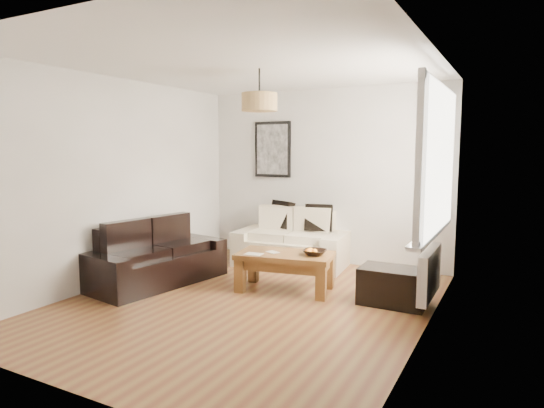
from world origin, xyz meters
The scene contains 21 objects.
floor centered at (0.00, 0.00, 0.00)m, with size 4.50×4.50×0.00m, color brown.
ceiling centered at (0.00, 0.00, 2.60)m, with size 3.80×4.50×0.00m, color white, non-canonical shape.
wall_back centered at (0.00, 2.25, 1.30)m, with size 3.80×0.04×2.60m, color silver, non-canonical shape.
wall_front centered at (0.00, -2.25, 1.30)m, with size 3.80×0.04×2.60m, color silver, non-canonical shape.
wall_left centered at (-1.90, 0.00, 1.30)m, with size 0.04×4.50×2.60m, color silver, non-canonical shape.
wall_right centered at (1.90, 0.00, 1.30)m, with size 0.04×4.50×2.60m, color silver, non-canonical shape.
window_bay centered at (1.86, 0.80, 1.60)m, with size 0.14×1.90×1.60m, color white, non-canonical shape.
radiator centered at (1.82, 0.80, 0.38)m, with size 0.10×0.90×0.52m, color white.
poster centered at (-0.85, 2.22, 1.70)m, with size 0.62×0.04×0.87m, color black, non-canonical shape.
pendant_shade centered at (0.00, 0.30, 2.23)m, with size 0.40×0.40×0.20m, color tan.
loveseat_cream centered at (-0.30, 1.78, 0.39)m, with size 1.59×0.87×0.79m, color beige, non-canonical shape.
sofa_leather centered at (-1.43, 0.14, 0.38)m, with size 1.74×0.84×0.75m, color black, non-canonical shape.
coffee_table centered at (0.17, 0.62, 0.23)m, with size 1.13×0.62×0.46m, color brown, non-canonical shape.
ottoman centered at (1.45, 0.72, 0.20)m, with size 0.71×0.46×0.41m, color black.
cushion_left centered at (-0.57, 1.97, 0.71)m, with size 0.41×0.13×0.41m, color black.
cushion_right centered at (0.04, 1.97, 0.70)m, with size 0.40×0.12×0.40m, color black.
fruit_bowl centered at (0.53, 0.68, 0.50)m, with size 0.28×0.28×0.07m, color black.
orange_a centered at (0.47, 0.63, 0.50)m, with size 0.08×0.08×0.08m, color orange.
orange_b centered at (0.52, 0.68, 0.50)m, with size 0.07×0.07×0.07m, color orange.
orange_c centered at (0.46, 0.72, 0.50)m, with size 0.07×0.07×0.07m, color orange.
papers centered at (-0.13, 0.38, 0.47)m, with size 0.20×0.14×0.01m, color beige.
Camera 1 is at (2.63, -4.35, 1.71)m, focal length 30.97 mm.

